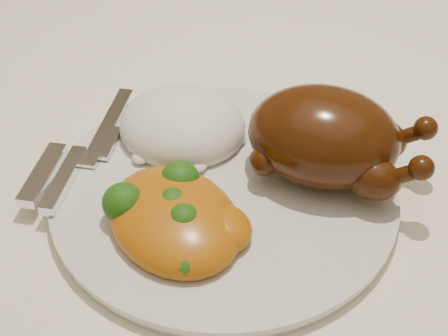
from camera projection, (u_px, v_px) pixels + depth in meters
The scene contains 7 objects.
dining_table at pixel (288, 201), 0.67m from camera, with size 1.60×0.90×0.76m.
tablecloth at pixel (293, 149), 0.62m from camera, with size 1.73×1.03×0.18m.
dinner_plate at pixel (224, 191), 0.53m from camera, with size 0.29×0.29×0.01m, color silver.
roast_chicken at pixel (328, 137), 0.51m from camera, with size 0.17×0.13×0.08m.
rice_mound at pixel (183, 127), 0.56m from camera, with size 0.14×0.14×0.06m.
mac_and_cheese at pixel (177, 217), 0.48m from camera, with size 0.15×0.14×0.05m.
cutlery at pixel (74, 160), 0.54m from camera, with size 0.07×0.18×0.01m.
Camera 1 is at (0.20, -0.44, 1.14)m, focal length 50.00 mm.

